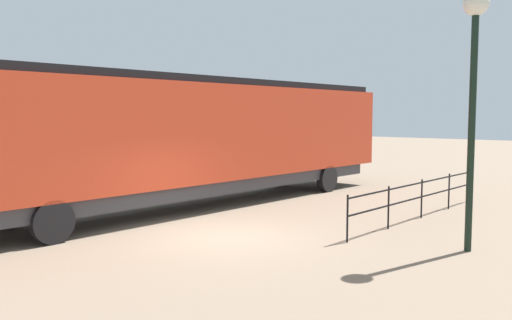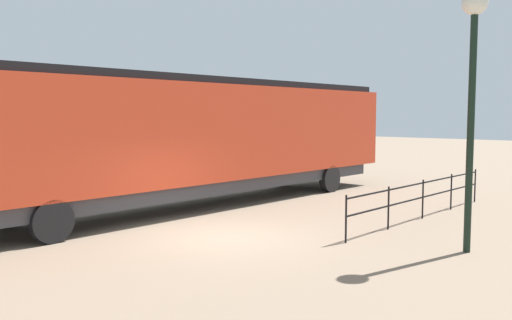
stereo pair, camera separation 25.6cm
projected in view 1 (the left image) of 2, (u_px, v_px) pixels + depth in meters
The scene contains 4 objects.
ground_plane at pixel (224, 237), 13.89m from camera, with size 120.00×120.00×0.00m, color #84705B.
locomotive at pixel (209, 135), 18.71m from camera, with size 2.98×18.71×4.42m.
lamp_post at pixel (474, 59), 12.08m from camera, with size 0.58×0.58×5.98m.
platform_fence at pixel (422, 193), 16.39m from camera, with size 0.05×8.55×1.20m.
Camera 1 is at (9.74, -9.63, 3.18)m, focal length 37.39 mm.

